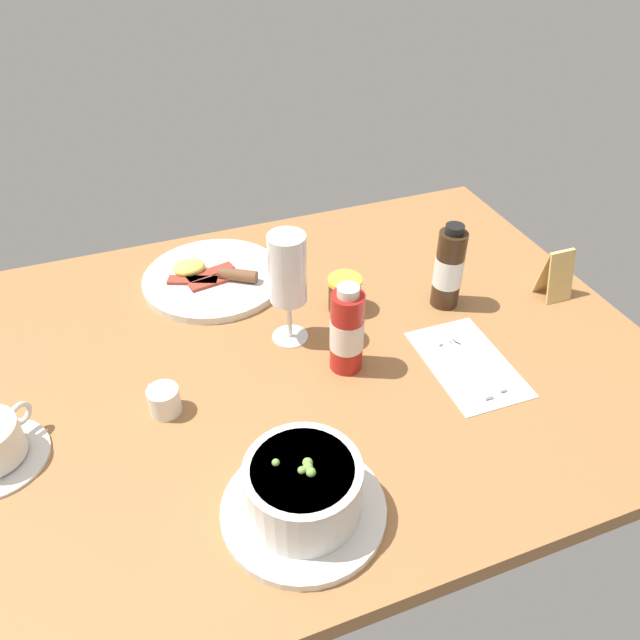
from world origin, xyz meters
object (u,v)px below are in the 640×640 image
object	(u,v)px
menu_card	(557,274)
cutlery_setting	(467,361)
porridge_bowl	(303,491)
sauce_bottle_brown	(449,269)
creamer_jug	(164,400)
jam_jar	(345,294)
wine_glass	(288,273)
breakfast_plate	(213,278)
sauce_bottle_red	(347,331)

from	to	relation	value
menu_card	cutlery_setting	bearing A→B (deg)	-156.97
porridge_bowl	sauce_bottle_brown	xyz separation A→B (cm)	(37.34, 31.55, 2.97)
creamer_jug	jam_jar	distance (cm)	35.81
porridge_bowl	creamer_jug	size ratio (longest dim) A/B	3.96
jam_jar	sauce_bottle_brown	bearing A→B (deg)	-15.42
porridge_bowl	wine_glass	xyz separation A→B (cm)	(9.04, 32.25, 8.34)
breakfast_plate	sauce_bottle_brown	bearing A→B (deg)	-29.56
wine_glass	jam_jar	world-z (taller)	wine_glass
cutlery_setting	wine_glass	size ratio (longest dim) A/B	1.05
porridge_bowl	sauce_bottle_red	bearing A→B (deg)	56.54
jam_jar	menu_card	size ratio (longest dim) A/B	0.67
jam_jar	menu_card	distance (cm)	37.46
jam_jar	menu_card	world-z (taller)	menu_card
porridge_bowl	wine_glass	world-z (taller)	wine_glass
creamer_jug	jam_jar	world-z (taller)	jam_jar
cutlery_setting	jam_jar	world-z (taller)	jam_jar
wine_glass	breakfast_plate	xyz separation A→B (cm)	(-8.31, 20.06, -11.69)
porridge_bowl	cutlery_setting	xyz separation A→B (cm)	(33.00, 16.64, -4.00)
cutlery_setting	sauce_bottle_brown	bearing A→B (deg)	73.76
jam_jar	breakfast_plate	size ratio (longest dim) A/B	0.24
porridge_bowl	sauce_bottle_brown	size ratio (longest dim) A/B	1.30
sauce_bottle_brown	wine_glass	bearing A→B (deg)	178.57
cutlery_setting	creamer_jug	size ratio (longest dim) A/B	3.94
wine_glass	sauce_bottle_brown	size ratio (longest dim) A/B	1.23
wine_glass	sauce_bottle_red	size ratio (longest dim) A/B	1.28
creamer_jug	menu_card	size ratio (longest dim) A/B	0.55
jam_jar	sauce_bottle_red	bearing A→B (deg)	-111.47
sauce_bottle_red	menu_card	size ratio (longest dim) A/B	1.61
breakfast_plate	menu_card	bearing A→B (deg)	-24.74
cutlery_setting	porridge_bowl	bearing A→B (deg)	-153.24
menu_card	creamer_jug	bearing A→B (deg)	-176.94
wine_glass	sauce_bottle_brown	xyz separation A→B (cm)	(28.30, -0.70, -5.37)
sauce_bottle_red	menu_card	bearing A→B (deg)	5.53
cutlery_setting	menu_card	size ratio (longest dim) A/B	2.16
wine_glass	jam_jar	distance (cm)	15.21
jam_jar	creamer_jug	bearing A→B (deg)	-158.12
sauce_bottle_red	sauce_bottle_brown	xyz separation A→B (cm)	(22.40, 8.95, 0.29)
sauce_bottle_red	menu_card	world-z (taller)	sauce_bottle_red
jam_jar	porridge_bowl	bearing A→B (deg)	-119.25
porridge_bowl	menu_card	distance (cm)	62.44
sauce_bottle_red	sauce_bottle_brown	bearing A→B (deg)	21.77
wine_glass	sauce_bottle_brown	world-z (taller)	wine_glass
porridge_bowl	jam_jar	xyz separation A→B (cm)	(20.30, 36.25, -1.07)
creamer_jug	wine_glass	size ratio (longest dim) A/B	0.27
jam_jar	sauce_bottle_red	xyz separation A→B (cm)	(-5.37, -13.65, 3.75)
breakfast_plate	menu_card	size ratio (longest dim) A/B	2.77
creamer_jug	sauce_bottle_brown	world-z (taller)	sauce_bottle_brown
jam_jar	menu_card	xyz separation A→B (cm)	(36.17, -9.63, 1.44)
creamer_jug	sauce_bottle_red	distance (cm)	28.26
wine_glass	menu_card	bearing A→B (deg)	-6.77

